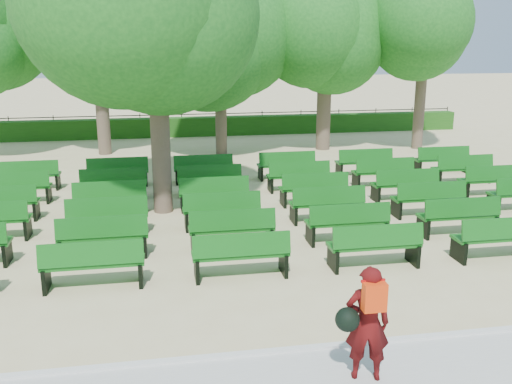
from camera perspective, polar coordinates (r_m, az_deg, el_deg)
ground at (r=14.53m, az=-0.46°, el=-3.17°), size 120.00×120.00×0.00m
curb at (r=8.93m, az=6.56°, el=-15.26°), size 30.00×0.12×0.10m
hedge at (r=28.01m, az=-5.31°, el=6.56°), size 26.00×0.70×0.90m
fence at (r=28.47m, az=-5.36°, el=5.77°), size 26.00×0.10×1.02m
tree_line at (r=24.16m, az=-4.46°, el=4.14°), size 21.80×6.80×7.04m
bench_array at (r=15.22m, az=1.33°, el=-1.95°), size 1.91×0.64×1.20m
tree_among at (r=15.11m, az=-10.05°, el=16.64°), size 5.54×5.54×7.53m
person at (r=7.91m, az=10.96°, el=-12.63°), size 0.80×0.52×1.63m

